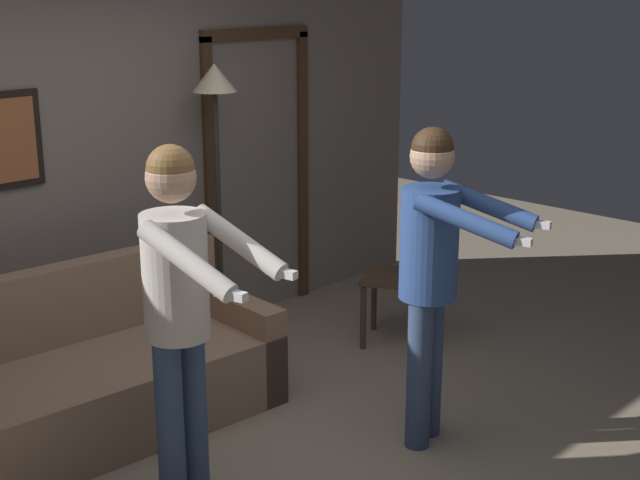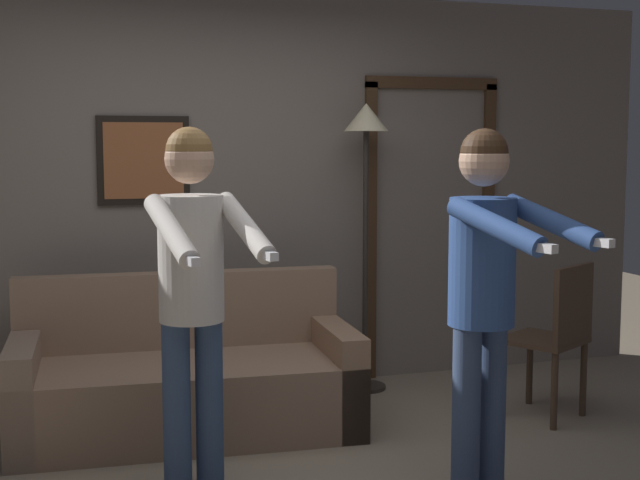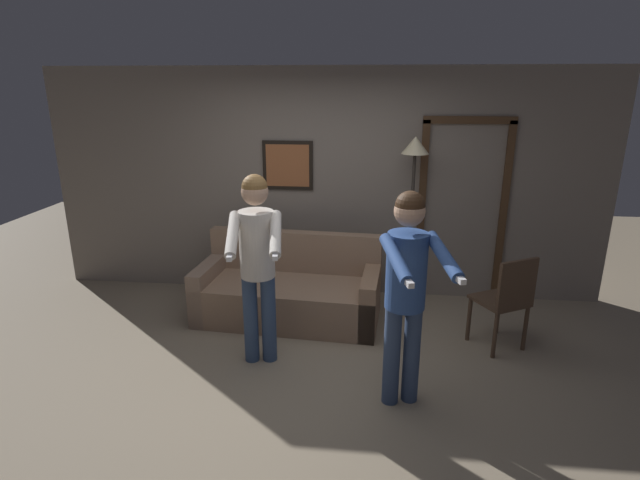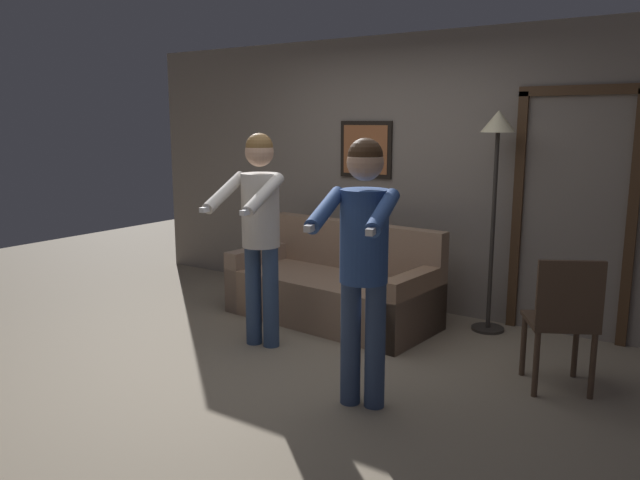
{
  "view_description": "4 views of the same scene",
  "coord_description": "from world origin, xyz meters",
  "px_view_note": "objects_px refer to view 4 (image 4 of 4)",
  "views": [
    {
      "loc": [
        -2.66,
        -2.86,
        2.37
      ],
      "look_at": [
        0.27,
        -0.0,
        1.19
      ],
      "focal_mm": 50.0,
      "sensor_mm": 36.0,
      "label": 1
    },
    {
      "loc": [
        -1.09,
        -3.77,
        1.64
      ],
      "look_at": [
        0.19,
        0.15,
        1.18
      ],
      "focal_mm": 50.0,
      "sensor_mm": 36.0,
      "label": 2
    },
    {
      "loc": [
        0.57,
        -3.69,
        2.42
      ],
      "look_at": [
        0.19,
        -0.14,
        1.29
      ],
      "focal_mm": 28.0,
      "sensor_mm": 36.0,
      "label": 3
    },
    {
      "loc": [
        2.74,
        -3.48,
        1.8
      ],
      "look_at": [
        0.3,
        0.07,
        0.97
      ],
      "focal_mm": 35.0,
      "sensor_mm": 36.0,
      "label": 4
    }
  ],
  "objects_px": {
    "couch": "(334,290)",
    "dining_chair_distant": "(563,317)",
    "torchiere_lamp": "(497,156)",
    "person_standing_left": "(259,220)",
    "person_standing_right": "(363,248)"
  },
  "relations": [
    {
      "from": "person_standing_left",
      "to": "dining_chair_distant",
      "type": "xyz_separation_m",
      "value": [
        2.22,
        0.45,
        -0.51
      ]
    },
    {
      "from": "person_standing_left",
      "to": "person_standing_right",
      "type": "relative_size",
      "value": 1.01
    },
    {
      "from": "couch",
      "to": "person_standing_left",
      "type": "bearing_deg",
      "value": -96.82
    },
    {
      "from": "couch",
      "to": "torchiere_lamp",
      "type": "bearing_deg",
      "value": 21.6
    },
    {
      "from": "torchiere_lamp",
      "to": "person_standing_right",
      "type": "distance_m",
      "value": 1.96
    },
    {
      "from": "torchiere_lamp",
      "to": "dining_chair_distant",
      "type": "xyz_separation_m",
      "value": [
        0.83,
        -0.96,
        -0.99
      ]
    },
    {
      "from": "torchiere_lamp",
      "to": "dining_chair_distant",
      "type": "bearing_deg",
      "value": -49.19
    },
    {
      "from": "person_standing_left",
      "to": "person_standing_right",
      "type": "distance_m",
      "value": 1.32
    },
    {
      "from": "torchiere_lamp",
      "to": "person_standing_left",
      "type": "xyz_separation_m",
      "value": [
        -1.39,
        -1.41,
        -0.48
      ]
    },
    {
      "from": "torchiere_lamp",
      "to": "dining_chair_distant",
      "type": "distance_m",
      "value": 1.61
    },
    {
      "from": "person_standing_right",
      "to": "person_standing_left",
      "type": "bearing_deg",
      "value": 158.5
    },
    {
      "from": "couch",
      "to": "dining_chair_distant",
      "type": "distance_m",
      "value": 2.18
    },
    {
      "from": "couch",
      "to": "torchiere_lamp",
      "type": "relative_size",
      "value": 1.04
    },
    {
      "from": "dining_chair_distant",
      "to": "couch",
      "type": "bearing_deg",
      "value": 167.8
    },
    {
      "from": "couch",
      "to": "dining_chair_distant",
      "type": "xyz_separation_m",
      "value": [
        2.11,
        -0.46,
        0.25
      ]
    }
  ]
}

